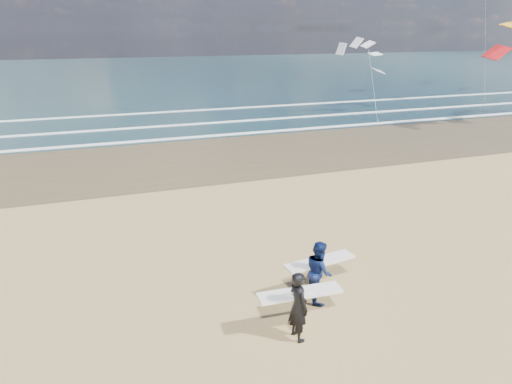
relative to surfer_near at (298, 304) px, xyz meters
name	(u,v)px	position (x,y,z in m)	size (l,w,h in m)	color
wet_sand_strip	(436,134)	(19.50, 18.27, -0.95)	(220.00, 12.00, 0.01)	brown
ocean	(231,72)	(19.50, 72.27, -0.95)	(220.00, 100.00, 0.02)	#1B353B
foam_breakers	(363,111)	(19.50, 28.37, -0.90)	(220.00, 11.70, 0.05)	white
surfer_near	(298,304)	(0.00, 0.00, 0.00)	(2.23, 1.04, 1.88)	black
surfer_far	(319,270)	(1.28, 1.40, -0.03)	(2.25, 1.27, 1.83)	#0C1A47
kite_1	(371,72)	(18.88, 26.57, 2.91)	(5.30, 4.68, 7.14)	slate
kite_5	(485,20)	(37.30, 33.33, 7.34)	(5.44, 4.70, 15.54)	slate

